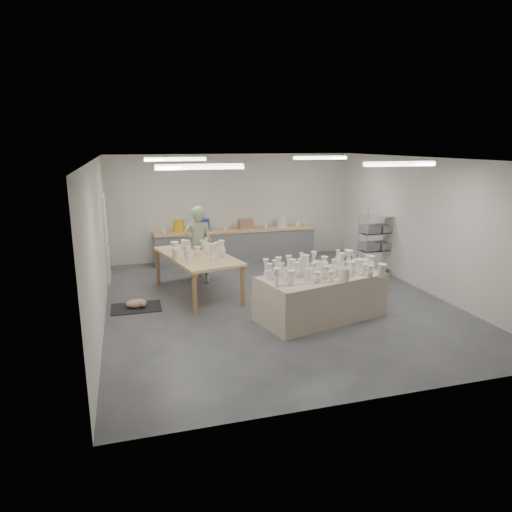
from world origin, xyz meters
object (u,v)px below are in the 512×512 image
object	(u,v)px
potter	(198,245)
red_stool	(197,270)
work_table	(198,254)
drying_table	(321,294)

from	to	relation	value
potter	red_stool	distance (m)	0.73
work_table	potter	size ratio (longest dim) A/B	1.41
drying_table	red_stool	size ratio (longest dim) A/B	7.03
potter	red_stool	xyz separation A→B (m)	(0.00, 0.27, -0.68)
potter	drying_table	bearing A→B (deg)	129.96
work_table	red_stool	world-z (taller)	work_table
work_table	red_stool	xyz separation A→B (m)	(0.13, 1.00, -0.65)
red_stool	drying_table	bearing A→B (deg)	-58.60
drying_table	potter	distance (m)	3.46
drying_table	work_table	bearing A→B (deg)	119.20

